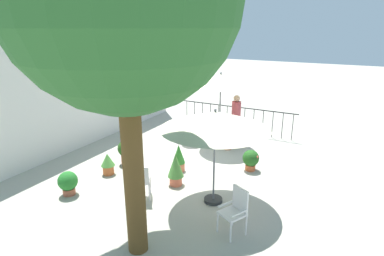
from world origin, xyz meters
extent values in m
plane|color=#A8A394|center=(0.00, 0.00, 0.00)|extent=(60.00, 60.00, 0.00)
cube|color=silver|center=(0.00, 4.23, 1.82)|extent=(9.33, 0.30, 3.64)
cube|color=black|center=(3.36, 0.00, 1.00)|extent=(0.03, 4.75, 0.03)
cylinder|color=black|center=(3.36, -2.19, 0.50)|extent=(0.02, 0.02, 1.00)
cylinder|color=black|center=(3.36, -1.83, 0.50)|extent=(0.02, 0.02, 1.00)
cylinder|color=black|center=(3.36, -1.46, 0.50)|extent=(0.02, 0.02, 1.00)
cylinder|color=black|center=(3.36, -1.10, 0.50)|extent=(0.02, 0.02, 1.00)
cylinder|color=black|center=(3.36, -0.73, 0.50)|extent=(0.02, 0.02, 1.00)
cylinder|color=black|center=(3.36, -0.37, 0.50)|extent=(0.02, 0.02, 1.00)
cylinder|color=black|center=(3.36, 0.00, 0.50)|extent=(0.02, 0.02, 1.00)
cylinder|color=black|center=(3.36, 0.37, 0.50)|extent=(0.02, 0.02, 1.00)
cylinder|color=black|center=(3.36, 0.73, 0.50)|extent=(0.02, 0.02, 1.00)
cylinder|color=black|center=(3.36, 1.10, 0.50)|extent=(0.02, 0.02, 1.00)
cylinder|color=black|center=(3.36, 1.46, 0.50)|extent=(0.02, 0.02, 1.00)
cylinder|color=black|center=(3.36, 1.83, 0.50)|extent=(0.02, 0.02, 1.00)
cylinder|color=black|center=(3.36, 2.19, 0.50)|extent=(0.02, 0.02, 1.00)
cylinder|color=brown|center=(-4.04, -0.84, 1.60)|extent=(0.37, 0.37, 3.20)
sphere|color=#286D23|center=(-3.14, -0.48, 4.09)|extent=(2.15, 2.15, 2.15)
cylinder|color=#2D2D2D|center=(-1.83, -1.39, 0.04)|extent=(0.44, 0.44, 0.08)
cylinder|color=slate|center=(-1.83, -1.39, 1.12)|extent=(0.04, 0.04, 2.23)
cone|color=beige|center=(-1.83, -1.39, 2.04)|extent=(2.47, 2.47, 0.40)
sphere|color=slate|center=(-1.83, -1.39, 2.26)|extent=(0.06, 0.06, 0.06)
cylinder|color=#2D2D2D|center=(1.75, 0.00, 0.04)|extent=(0.44, 0.44, 0.08)
cylinder|color=slate|center=(1.75, 0.00, 1.25)|extent=(0.04, 0.04, 2.49)
cone|color=beige|center=(1.75, 0.00, 2.29)|extent=(1.90, 1.90, 0.41)
sphere|color=slate|center=(1.75, 0.00, 2.52)|extent=(0.06, 0.06, 0.06)
cylinder|color=white|center=(1.42, 0.99, 0.74)|extent=(0.75, 0.75, 0.02)
cylinder|color=slate|center=(1.42, 0.99, 0.36)|extent=(0.06, 0.06, 0.73)
cylinder|color=slate|center=(1.42, 0.99, 0.01)|extent=(0.41, 0.41, 0.03)
cube|color=white|center=(-2.51, 0.24, 0.47)|extent=(0.62, 0.63, 0.04)
cube|color=white|center=(-2.67, 0.14, 0.69)|extent=(0.28, 0.41, 0.41)
cube|color=white|center=(-2.39, 0.05, 0.59)|extent=(0.35, 0.24, 0.03)
cube|color=white|center=(-2.62, 0.42, 0.59)|extent=(0.35, 0.24, 0.03)
cylinder|color=white|center=(-2.22, 0.16, 0.22)|extent=(0.04, 0.04, 0.45)
cylinder|color=white|center=(-2.46, 0.53, 0.22)|extent=(0.04, 0.04, 0.45)
cylinder|color=white|center=(-2.56, -0.05, 0.22)|extent=(0.04, 0.04, 0.45)
cylinder|color=white|center=(-2.79, 0.32, 0.22)|extent=(0.04, 0.04, 0.45)
cube|color=white|center=(-2.77, -2.22, 0.46)|extent=(0.60, 0.59, 0.04)
cube|color=white|center=(-2.59, -2.32, 0.73)|extent=(0.23, 0.39, 0.49)
cube|color=white|center=(-2.68, -2.05, 0.58)|extent=(0.37, 0.22, 0.03)
cube|color=white|center=(-2.87, -2.40, 0.58)|extent=(0.37, 0.22, 0.03)
cylinder|color=white|center=(-2.86, -1.95, 0.22)|extent=(0.04, 0.04, 0.44)
cylinder|color=white|center=(-3.05, -2.31, 0.22)|extent=(0.04, 0.04, 0.44)
cylinder|color=white|center=(-2.50, -2.14, 0.22)|extent=(0.04, 0.04, 0.44)
cylinder|color=white|center=(-2.69, -2.50, 0.22)|extent=(0.04, 0.04, 0.44)
cylinder|color=#9B492E|center=(-1.32, 1.43, 0.09)|extent=(0.31, 0.31, 0.17)
cylinder|color=#382819|center=(-1.32, 1.43, 0.16)|extent=(0.27, 0.27, 0.02)
sphere|color=#3F7239|center=(-1.32, 1.43, 0.39)|extent=(0.51, 0.51, 0.51)
cylinder|color=#BB5A2E|center=(-1.90, 1.83, 0.13)|extent=(0.31, 0.31, 0.27)
cylinder|color=#382819|center=(-1.90, 1.83, 0.26)|extent=(0.27, 0.27, 0.02)
cone|color=#559740|center=(-1.90, 1.83, 0.45)|extent=(0.39, 0.39, 0.36)
cylinder|color=#A3543B|center=(-3.22, 1.92, 0.08)|extent=(0.30, 0.30, 0.17)
cylinder|color=#382819|center=(-3.22, 1.92, 0.16)|extent=(0.26, 0.26, 0.02)
sphere|color=#247126|center=(-3.22, 1.92, 0.37)|extent=(0.48, 0.48, 0.48)
cylinder|color=#D06447|center=(-1.54, -0.18, 0.12)|extent=(0.33, 0.33, 0.25)
cylinder|color=#382819|center=(-1.54, -0.18, 0.24)|extent=(0.29, 0.29, 0.02)
cone|color=#569742|center=(-1.54, -0.18, 0.57)|extent=(0.43, 0.43, 0.64)
cylinder|color=#B65F36|center=(1.47, -0.44, 0.10)|extent=(0.27, 0.27, 0.21)
cylinder|color=#382819|center=(1.47, -0.44, 0.20)|extent=(0.24, 0.24, 0.02)
sphere|color=#3B7C2F|center=(1.47, -0.44, 0.39)|extent=(0.43, 0.43, 0.43)
cylinder|color=#AF5339|center=(-1.08, 1.84, 0.14)|extent=(0.32, 0.32, 0.28)
cylinder|color=#382819|center=(-1.08, 1.84, 0.27)|extent=(0.29, 0.29, 0.02)
sphere|color=#29561A|center=(-1.08, 1.84, 0.49)|extent=(0.50, 0.50, 0.50)
cylinder|color=#A44939|center=(0.11, 2.50, 0.08)|extent=(0.32, 0.32, 0.17)
cylinder|color=#382819|center=(0.11, 2.50, 0.16)|extent=(0.28, 0.28, 0.02)
cone|color=#26652E|center=(0.11, 2.50, 0.44)|extent=(0.34, 0.34, 0.53)
cylinder|color=#BD6747|center=(-0.78, 0.17, 0.13)|extent=(0.34, 0.34, 0.26)
cylinder|color=#382819|center=(-0.78, 0.17, 0.25)|extent=(0.30, 0.30, 0.02)
cone|color=#317A2A|center=(-0.78, 0.17, 0.53)|extent=(0.37, 0.37, 0.56)
cylinder|color=#C05B32|center=(0.24, -1.64, 0.09)|extent=(0.30, 0.30, 0.17)
cylinder|color=#382819|center=(0.24, -1.64, 0.16)|extent=(0.26, 0.26, 0.02)
sphere|color=#20531B|center=(0.24, -1.64, 0.38)|extent=(0.48, 0.48, 0.48)
sphere|color=#DF503F|center=(0.20, -1.82, 0.46)|extent=(0.09, 0.09, 0.09)
sphere|color=#DF503F|center=(0.39, -1.58, 0.35)|extent=(0.14, 0.14, 0.14)
cylinder|color=#33333D|center=(2.22, -0.42, 0.42)|extent=(0.26, 0.26, 0.84)
cylinder|color=#B44046|center=(2.22, -0.42, 1.17)|extent=(0.44, 0.44, 0.66)
sphere|color=tan|center=(2.22, -0.42, 1.61)|extent=(0.23, 0.23, 0.23)
camera|label=1|loc=(-7.91, -4.05, 4.02)|focal=29.35mm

